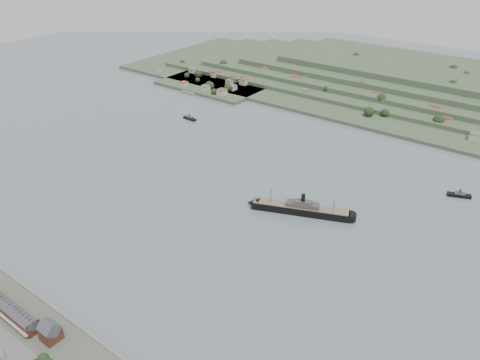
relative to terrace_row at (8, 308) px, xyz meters
The scene contains 7 objects.
ground 168.46m from the terrace_row, 86.59° to the left, with size 1400.00×1400.00×0.00m, color slate.
terrace_row is the anchor object (origin of this frame).
gabled_building 37.74m from the terrace_row, ahead, with size 10.40×10.18×14.09m.
far_peninsula 562.42m from the terrace_row, 86.14° to the left, with size 760.00×309.00×30.00m.
steamship 218.56m from the terrace_row, 68.62° to the left, with size 85.60×41.68×21.55m.
ferry_west 328.63m from the terrace_row, 113.14° to the left, with size 18.39×6.10×6.80m.
ferry_east 357.41m from the terrace_row, 60.04° to the left, with size 19.99×12.07×7.26m.
Camera 1 is at (225.38, -249.63, 209.79)m, focal length 35.00 mm.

